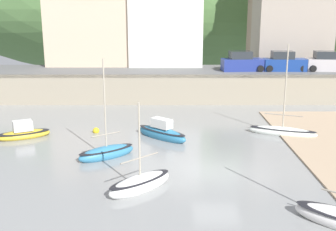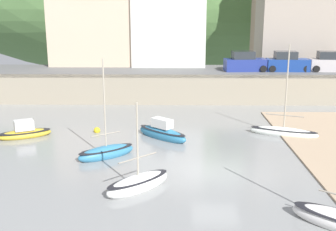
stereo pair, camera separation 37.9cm
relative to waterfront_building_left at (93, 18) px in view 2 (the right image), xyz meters
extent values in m
cube|color=gray|center=(11.08, -25.20, -7.49)|extent=(48.00, 40.00, 0.06)
cube|color=gray|center=(11.08, -8.20, -6.26)|extent=(48.00, 2.40, 2.40)
cube|color=#606060|center=(11.08, -4.50, -5.11)|extent=(48.00, 9.00, 0.10)
ellipsoid|color=#4D723D|center=(9.24, 30.00, 0.86)|extent=(80.00, 44.00, 23.79)
cube|color=beige|center=(0.00, 0.00, -0.95)|extent=(8.99, 4.36, 8.23)
cube|color=silver|center=(8.21, 0.00, -0.47)|extent=(7.71, 5.01, 9.18)
cube|color=#A29587|center=(21.85, 0.00, -0.38)|extent=(7.82, 4.78, 9.38)
cube|color=gray|center=(19.39, 4.00, 0.91)|extent=(2.80, 2.80, 11.95)
ellipsoid|color=white|center=(16.32, -18.54, -7.25)|extent=(4.60, 2.49, 0.76)
ellipsoid|color=black|center=(16.32, -18.54, -7.05)|extent=(4.51, 2.44, 0.12)
cylinder|color=#B2A893|center=(16.32, -18.54, -4.07)|extent=(0.09, 0.09, 5.62)
cylinder|color=gray|center=(16.32, -18.54, -6.04)|extent=(2.40, 0.98, 0.07)
ellipsoid|color=teal|center=(8.04, -19.26, -7.20)|extent=(3.73, 3.47, 0.97)
ellipsoid|color=black|center=(8.04, -19.26, -6.93)|extent=(3.66, 3.40, 0.12)
cube|color=silver|center=(8.04, -19.26, -6.41)|extent=(1.54, 1.48, 0.60)
ellipsoid|color=white|center=(7.13, -27.42, -7.20)|extent=(3.39, 3.26, 0.94)
ellipsoid|color=black|center=(7.13, -27.42, -6.95)|extent=(3.32, 3.20, 0.12)
cylinder|color=#B2A893|center=(7.13, -27.42, -4.96)|extent=(0.09, 0.09, 3.55)
cylinder|color=gray|center=(7.13, -27.42, -5.87)|extent=(1.70, 1.59, 0.07)
ellipsoid|color=teal|center=(4.89, -22.97, -7.22)|extent=(3.49, 2.94, 0.88)
ellipsoid|color=black|center=(4.89, -22.97, -6.98)|extent=(3.42, 2.88, 0.12)
cylinder|color=#B2A893|center=(4.89, -22.97, -4.24)|extent=(0.09, 0.09, 5.08)
cylinder|color=gray|center=(4.89, -22.97, -6.06)|extent=(1.52, 1.12, 0.07)
ellipsoid|color=gold|center=(-1.26, -19.14, -7.28)|extent=(3.68, 2.68, 0.66)
ellipsoid|color=black|center=(-1.26, -19.14, -7.10)|extent=(3.61, 2.62, 0.12)
cube|color=silver|center=(-1.26, -19.14, -6.63)|extent=(1.48, 1.33, 0.65)
cube|color=navy|center=(15.90, -4.50, -4.46)|extent=(4.25, 2.09, 1.20)
cube|color=#282D33|center=(15.65, -4.50, -3.51)|extent=(2.24, 1.70, 0.80)
cylinder|color=black|center=(17.55, -3.70, -4.74)|extent=(0.64, 0.22, 0.64)
cylinder|color=black|center=(17.55, -5.30, -4.74)|extent=(0.64, 0.22, 0.64)
cylinder|color=black|center=(14.25, -3.70, -4.74)|extent=(0.64, 0.22, 0.64)
cylinder|color=black|center=(14.25, -5.30, -4.74)|extent=(0.64, 0.22, 0.64)
cube|color=navy|center=(20.08, -4.50, -4.46)|extent=(4.16, 1.85, 1.20)
cube|color=#282D33|center=(19.83, -4.50, -3.51)|extent=(2.15, 1.58, 0.80)
cylinder|color=black|center=(21.73, -3.70, -4.74)|extent=(0.64, 0.22, 0.64)
cylinder|color=black|center=(21.73, -5.30, -4.74)|extent=(0.64, 0.22, 0.64)
cylinder|color=black|center=(18.43, -3.70, -4.74)|extent=(0.64, 0.22, 0.64)
cylinder|color=black|center=(18.43, -5.30, -4.74)|extent=(0.64, 0.22, 0.64)
cube|color=#BAB3B6|center=(24.35, -4.50, -4.46)|extent=(4.24, 2.07, 1.20)
cube|color=#282D33|center=(24.10, -4.50, -3.51)|extent=(2.23, 1.69, 0.80)
cylinder|color=black|center=(22.70, -3.70, -4.74)|extent=(0.64, 0.22, 0.64)
cylinder|color=black|center=(22.70, -5.30, -4.74)|extent=(0.64, 0.22, 0.64)
sphere|color=yellow|center=(3.42, -17.96, -7.33)|extent=(0.46, 0.46, 0.46)
camera|label=1|loc=(8.47, -45.89, 0.96)|focal=44.52mm
camera|label=2|loc=(8.84, -45.89, 0.96)|focal=44.52mm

